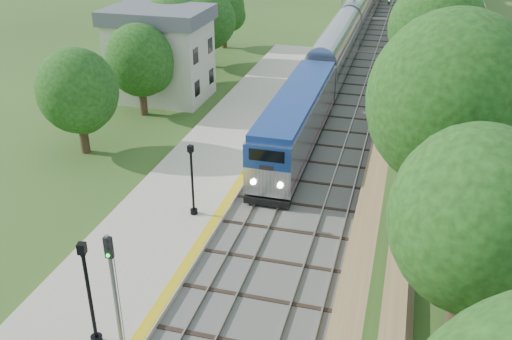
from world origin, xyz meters
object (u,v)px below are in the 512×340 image
(station_building, at_px, (160,53))
(signal_platform, at_px, (113,279))
(signal_farside, at_px, (390,105))
(lamppost_mid, at_px, (90,300))
(lamppost_far, at_px, (192,184))
(signal_gantry, at_px, (376,3))
(train, at_px, (357,16))

(station_building, distance_m, signal_platform, 31.54)
(station_building, bearing_deg, signal_farside, -19.94)
(lamppost_mid, bearing_deg, lamppost_far, 89.19)
(signal_gantry, distance_m, signal_farside, 32.55)
(station_building, relative_size, signal_gantry, 1.02)
(signal_platform, bearing_deg, signal_gantry, 84.37)
(train, xyz_separation_m, lamppost_mid, (-3.88, -59.61, 0.37))
(lamppost_mid, distance_m, lamppost_far, 10.72)
(lamppost_mid, bearing_deg, train, 86.28)
(station_building, xyz_separation_m, lamppost_far, (10.27, -19.07, -1.80))
(train, distance_m, signal_platform, 59.44)
(lamppost_far, bearing_deg, signal_gantry, 81.99)
(train, bearing_deg, signal_gantry, -62.94)
(signal_gantry, relative_size, signal_farside, 1.39)
(lamppost_mid, height_order, signal_farside, signal_farside)
(signal_platform, height_order, signal_farside, signal_farside)
(lamppost_mid, bearing_deg, signal_gantry, 83.39)
(signal_gantry, height_order, train, signal_gantry)
(lamppost_mid, xyz_separation_m, signal_platform, (0.98, 0.26, 1.05))
(signal_gantry, bearing_deg, signal_farside, -83.42)
(signal_platform, bearing_deg, station_building, 110.60)
(station_building, bearing_deg, signal_platform, -69.40)
(station_building, height_order, signal_farside, station_building)
(station_building, height_order, lamppost_far, station_building)
(signal_gantry, xyz_separation_m, lamppost_mid, (-6.35, -54.77, -2.27))
(train, relative_size, lamppost_mid, 19.62)
(signal_farside, bearing_deg, signal_gantry, 96.58)
(signal_farside, bearing_deg, station_building, 160.06)
(station_building, distance_m, lamppost_far, 21.73)
(signal_gantry, relative_size, lamppost_far, 1.96)
(train, relative_size, lamppost_far, 22.30)
(lamppost_mid, distance_m, signal_platform, 1.46)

